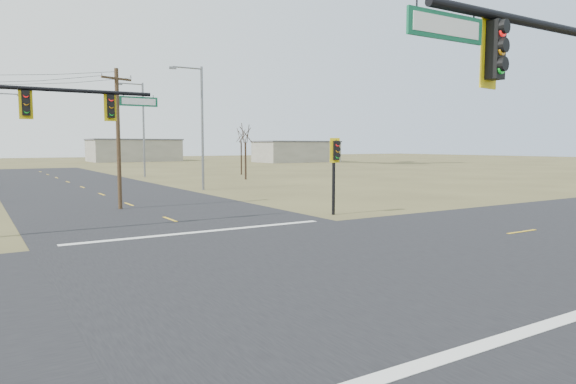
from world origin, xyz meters
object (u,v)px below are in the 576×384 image
object	(u,v)px
utility_pole_near	(118,136)
pedestal_signal_ne	(335,158)
streetlight_b	(141,124)
streetlight_a	(200,121)
bare_tree_d	(241,135)
mast_arm_far	(27,119)
bare_tree_c	(245,133)

from	to	relation	value
utility_pole_near	pedestal_signal_ne	bearing A→B (deg)	-43.39
streetlight_b	pedestal_signal_ne	bearing A→B (deg)	-101.19
pedestal_signal_ne	streetlight_a	distance (m)	18.91
streetlight_a	bare_tree_d	distance (m)	23.28
mast_arm_far	bare_tree_d	distance (m)	45.37
streetlight_b	bare_tree_c	world-z (taller)	streetlight_b
streetlight_b	bare_tree_d	distance (m)	12.66
mast_arm_far	bare_tree_c	xyz separation A→B (m)	(24.23, 26.82, 0.26)
mast_arm_far	utility_pole_near	distance (m)	8.78
pedestal_signal_ne	utility_pole_near	world-z (taller)	utility_pole_near
mast_arm_far	streetlight_b	distance (m)	40.42
pedestal_signal_ne	streetlight_a	world-z (taller)	streetlight_a
mast_arm_far	streetlight_b	world-z (taller)	streetlight_b
bare_tree_c	streetlight_a	bearing A→B (deg)	-133.25
streetlight_a	streetlight_b	size ratio (longest dim) A/B	0.93
pedestal_signal_ne	bare_tree_d	world-z (taller)	bare_tree_d
streetlight_b	bare_tree_c	distance (m)	13.56
pedestal_signal_ne	utility_pole_near	bearing A→B (deg)	160.96
mast_arm_far	streetlight_a	distance (m)	22.19
streetlight_b	bare_tree_d	xyz separation A→B (m)	(12.49, -1.65, -1.21)
streetlight_b	bare_tree_c	xyz separation A→B (m)	(8.60, -10.43, -1.09)
bare_tree_c	bare_tree_d	bearing A→B (deg)	66.08
pedestal_signal_ne	streetlight_a	size ratio (longest dim) A/B	0.41
utility_pole_near	bare_tree_d	world-z (taller)	utility_pole_near
streetlight_a	pedestal_signal_ne	bearing A→B (deg)	-76.97
bare_tree_d	streetlight_b	bearing A→B (deg)	172.47
bare_tree_d	bare_tree_c	bearing A→B (deg)	-113.92
mast_arm_far	utility_pole_near	xyz separation A→B (m)	(5.44, 6.86, -0.58)
streetlight_a	bare_tree_d	world-z (taller)	streetlight_a
streetlight_b	streetlight_a	bearing A→B (deg)	-102.86
bare_tree_d	pedestal_signal_ne	bearing A→B (deg)	-109.35
bare_tree_c	streetlight_b	bearing A→B (deg)	129.50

